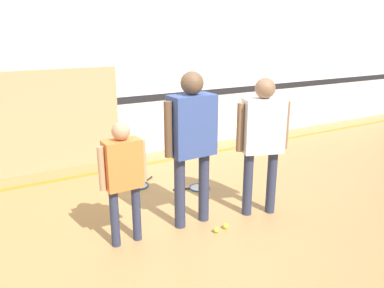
% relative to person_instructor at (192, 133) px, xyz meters
% --- Properties ---
extents(ground_plane, '(16.00, 16.00, 0.00)m').
position_rel_person_instructor_xyz_m(ground_plane, '(-0.18, -0.23, -1.10)').
color(ground_plane, '#A87F4C').
extents(wall_back, '(16.00, 0.07, 3.20)m').
position_rel_person_instructor_xyz_m(wall_back, '(-0.18, 2.71, 0.50)').
color(wall_back, silver).
rests_on(wall_back, ground_plane).
extents(wall_panel, '(2.19, 0.05, 1.61)m').
position_rel_person_instructor_xyz_m(wall_panel, '(-1.07, 2.65, -0.29)').
color(wall_panel, tan).
rests_on(wall_panel, ground_plane).
extents(floor_stripe, '(14.40, 0.10, 0.01)m').
position_rel_person_instructor_xyz_m(floor_stripe, '(-0.18, 2.15, -1.09)').
color(floor_stripe, orange).
rests_on(floor_stripe, ground_plane).
extents(person_instructor, '(0.67, 0.29, 1.77)m').
position_rel_person_instructor_xyz_m(person_instructor, '(0.00, 0.00, 0.00)').
color(person_instructor, '#2D334C').
rests_on(person_instructor, ground_plane).
extents(person_student_left, '(0.51, 0.21, 1.33)m').
position_rel_person_instructor_xyz_m(person_student_left, '(-0.82, -0.02, -0.27)').
color(person_student_left, '#2D334C').
rests_on(person_student_left, ground_plane).
extents(person_student_right, '(0.61, 0.40, 1.67)m').
position_rel_person_instructor_xyz_m(person_student_right, '(0.85, -0.18, -0.06)').
color(person_student_right, '#2D334C').
rests_on(person_student_right, ground_plane).
extents(racket_spare_on_floor, '(0.51, 0.43, 0.03)m').
position_rel_person_instructor_xyz_m(racket_spare_on_floor, '(-0.13, 1.34, -1.09)').
color(racket_spare_on_floor, blue).
rests_on(racket_spare_on_floor, ground_plane).
extents(racket_second_spare, '(0.56, 0.37, 0.03)m').
position_rel_person_instructor_xyz_m(racket_second_spare, '(0.57, 0.84, -1.09)').
color(racket_second_spare, blue).
rests_on(racket_second_spare, ground_plane).
extents(tennis_ball_near_instructor, '(0.07, 0.07, 0.07)m').
position_rel_person_instructor_xyz_m(tennis_ball_near_instructor, '(0.13, -0.33, -1.06)').
color(tennis_ball_near_instructor, '#CCE038').
rests_on(tennis_ball_near_instructor, ground_plane).
extents(tennis_ball_by_spare_racket, '(0.07, 0.07, 0.07)m').
position_rel_person_instructor_xyz_m(tennis_ball_by_spare_racket, '(-0.02, 1.41, -1.06)').
color(tennis_ball_by_spare_racket, '#CCE038').
rests_on(tennis_ball_by_spare_racket, ground_plane).
extents(tennis_ball_stray_left, '(0.07, 0.07, 0.07)m').
position_rel_person_instructor_xyz_m(tennis_ball_stray_left, '(0.27, -0.31, -1.06)').
color(tennis_ball_stray_left, '#CCE038').
rests_on(tennis_ball_stray_left, ground_plane).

